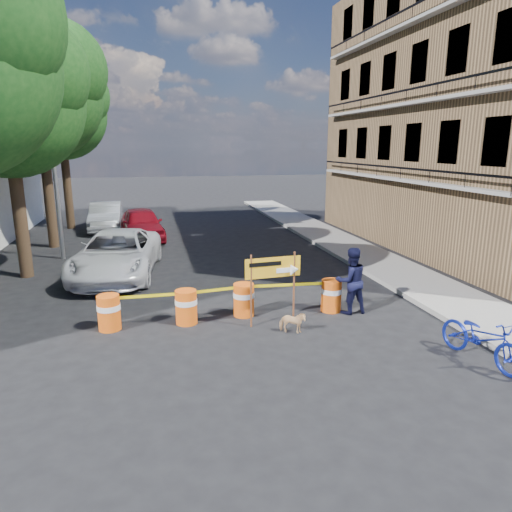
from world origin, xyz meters
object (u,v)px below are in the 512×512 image
barrel_far_left (109,312)px  detour_sign (280,272)px  sedan_silver (106,216)px  pedestrian (351,281)px  barrel_mid_left (186,306)px  suv_white (117,254)px  dog (292,322)px  bicycle (485,316)px  barrel_mid_right (244,299)px  sedan_red (142,224)px  barrel_far_right (331,295)px

barrel_far_left → detour_sign: bearing=-7.9°
sedan_silver → pedestrian: bearing=-64.0°
barrel_mid_left → suv_white: (-2.02, 5.09, 0.32)m
dog → sedan_silver: 16.98m
sedan_silver → bicycle: bearing=-64.7°
dog → detour_sign: bearing=33.7°
barrel_mid_right → pedestrian: 2.98m
barrel_mid_right → sedan_red: bearing=103.8°
pedestrian → bicycle: (1.47, -3.41, 0.12)m
dog → bicycle: bearing=-101.8°
dog → sedan_silver: sedan_silver is taller
barrel_mid_left → detour_sign: bearing=-13.4°
barrel_mid_right → dog: barrel_mid_right is taller
barrel_mid_right → bicycle: 5.87m
bicycle → dog: (-3.46, 2.41, -0.77)m
barrel_mid_right → sedan_silver: (-4.74, 14.55, 0.28)m
barrel_mid_left → sedan_silver: bearing=102.1°
barrel_mid_right → detour_sign: detour_sign is taller
detour_sign → pedestrian: detour_sign is taller
barrel_mid_right → suv_white: bearing=126.4°
suv_white → barrel_far_left: bearing=-81.8°
sedan_red → bicycle: bearing=-72.4°
detour_sign → sedan_red: 12.72m
barrel_far_left → sedan_silver: sedan_silver is taller
detour_sign → sedan_red: bearing=102.1°
barrel_mid_right → barrel_far_right: (2.46, -0.21, 0.00)m
suv_white → sedan_silver: 9.74m
barrel_mid_right → dog: 1.74m
barrel_mid_right → sedan_silver: bearing=108.0°
detour_sign → barrel_mid_left: bearing=162.2°
barrel_mid_right → suv_white: suv_white is taller
suv_white → barrel_mid_right: bearing=-46.5°
suv_white → dog: bearing=-47.4°
barrel_far_right → bicycle: bearing=-62.3°
barrel_far_left → bicycle: bearing=-25.0°
barrel_mid_left → barrel_mid_right: bearing=7.7°
dog → suv_white: bearing=58.5°
barrel_far_right → suv_white: 7.90m
barrel_far_right → sedan_red: 12.75m
barrel_far_left → sedan_red: size_ratio=0.20×
barrel_far_left → bicycle: (7.88, -3.68, 0.58)m
dog → sedan_red: 13.40m
barrel_mid_left → sedan_red: 11.68m
barrel_mid_left → sedan_silver: sedan_silver is taller
detour_sign → suv_white: 7.18m
pedestrian → sedan_red: 13.16m
pedestrian → sedan_silver: 16.84m
barrel_mid_right → bicycle: bearing=-41.4°
barrel_far_left → sedan_silver: size_ratio=0.20×
detour_sign → bicycle: (3.59, -3.09, -0.34)m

